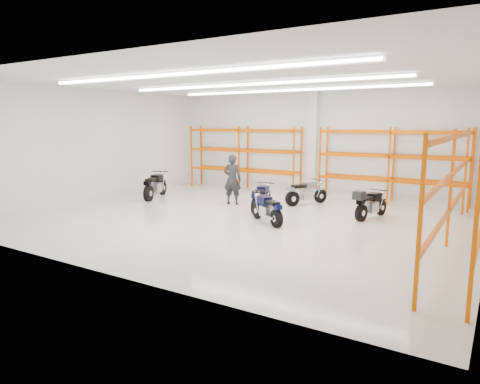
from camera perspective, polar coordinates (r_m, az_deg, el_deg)
The scene contains 12 objects.
ground at distance 14.21m, azimuth 0.64°, elevation -3.62°, with size 14.00×14.00×0.00m, color beige.
room_shell at distance 13.88m, azimuth 0.72°, elevation 9.73°, with size 14.02×12.02×4.51m.
motorcycle_main at distance 13.54m, azimuth 3.72°, elevation -2.40°, with size 1.63×1.19×0.93m.
motorcycle_back_a at distance 18.33m, azimuth -11.30°, elevation 0.73°, with size 1.02×2.13×1.09m.
motorcycle_back_b at distance 15.44m, azimuth 2.81°, elevation -0.88°, with size 0.69×1.97×0.97m.
motorcycle_back_c at distance 16.80m, azimuth 8.64°, elevation -0.16°, with size 1.05×1.80×0.97m.
motorcycle_back_d at distance 14.76m, azimuth 16.84°, elevation -1.63°, with size 0.80×1.94×1.01m.
standing_man at distance 16.62m, azimuth -1.03°, elevation 1.68°, with size 0.71×0.47×1.96m, color black.
structural_column at distance 19.10m, azimuth 9.79°, elevation 6.35°, with size 0.32×0.32×4.50m, color white.
pallet_racking_back_left at distance 20.35m, azimuth 0.45°, elevation 5.34°, with size 5.67×0.87×3.00m.
pallet_racking_back_right at distance 17.80m, azimuth 19.54°, elevation 4.26°, with size 5.67×0.87×3.00m.
pallet_racking_side at distance 11.95m, azimuth 28.31°, elevation 1.67°, with size 0.87×9.07×3.00m.
Camera 1 is at (7.17, -11.86, 3.15)m, focal length 32.00 mm.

